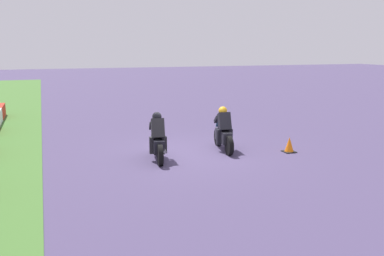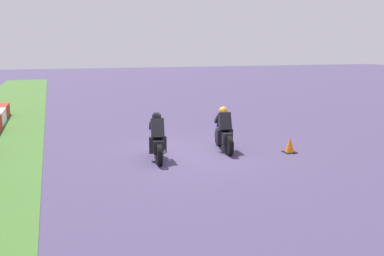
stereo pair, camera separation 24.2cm
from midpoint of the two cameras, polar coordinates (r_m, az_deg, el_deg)
ground_plane at (r=13.93m, az=-0.61°, el=-3.54°), size 120.00×120.00×0.00m
rider_lane_a at (r=14.29m, az=3.86°, el=-0.63°), size 2.04×0.59×1.51m
rider_lane_b at (r=13.12m, az=-5.25°, el=-1.70°), size 2.04×0.60×1.51m
traffic_cone at (r=14.44m, az=12.72°, el=-2.32°), size 0.40×0.40×0.52m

